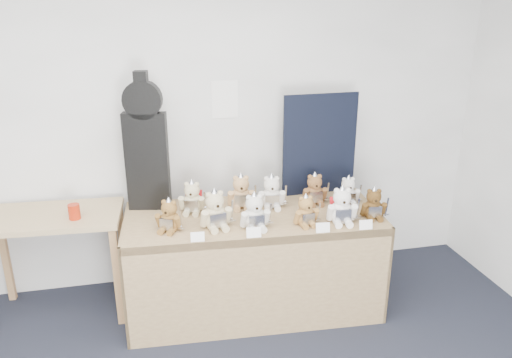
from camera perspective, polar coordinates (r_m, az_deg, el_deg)
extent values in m
plane|color=white|center=(4.02, -15.12, 5.71)|extent=(6.00, 0.00, 6.00)
cube|color=white|center=(4.01, -3.57, 9.06)|extent=(0.21, 0.00, 0.30)
cube|color=brown|center=(3.71, -0.33, -4.49)|extent=(1.93, 0.90, 0.06)
cube|color=brown|center=(3.55, 0.65, -12.36)|extent=(1.88, 0.13, 0.79)
cube|color=brown|center=(3.87, -14.34, -10.16)|extent=(0.07, 0.79, 0.79)
cube|color=brown|center=(4.11, 12.79, -8.13)|extent=(0.07, 0.79, 0.79)
cube|color=#A38357|center=(3.93, -22.32, -4.02)|extent=(1.01, 0.60, 0.04)
cube|color=#A56F47|center=(4.42, -26.72, -7.87)|extent=(0.05, 0.05, 0.78)
cube|color=#A56F47|center=(3.82, -15.56, -10.75)|extent=(0.05, 0.05, 0.78)
cube|color=#A56F47|center=(4.23, -14.96, -7.56)|extent=(0.05, 0.05, 0.78)
cube|color=black|center=(3.77, -12.32, 1.93)|extent=(0.33, 0.16, 0.74)
cylinder|color=black|center=(3.66, -12.86, 8.82)|extent=(0.29, 0.15, 0.28)
cube|color=black|center=(3.64, -12.99, 10.53)|extent=(0.11, 0.10, 0.18)
cube|color=black|center=(4.01, 7.30, 3.91)|extent=(0.61, 0.05, 0.82)
cylinder|color=#AD230B|center=(3.76, -20.06, -3.53)|extent=(0.08, 0.08, 0.11)
ellipsoid|color=brown|center=(3.49, -9.81, -4.80)|extent=(0.19, 0.18, 0.15)
sphere|color=brown|center=(3.45, -9.91, -3.31)|extent=(0.11, 0.11, 0.11)
cylinder|color=brown|center=(3.41, -10.20, -3.73)|extent=(0.05, 0.04, 0.05)
sphere|color=black|center=(3.40, -10.31, -3.84)|extent=(0.02, 0.02, 0.02)
sphere|color=brown|center=(3.45, -10.49, -2.60)|extent=(0.03, 0.03, 0.03)
sphere|color=brown|center=(3.42, -9.41, -2.72)|extent=(0.03, 0.03, 0.03)
cylinder|color=brown|center=(3.50, -11.00, -4.69)|extent=(0.07, 0.09, 0.11)
cylinder|color=brown|center=(3.44, -8.86, -4.94)|extent=(0.07, 0.09, 0.11)
cylinder|color=brown|center=(3.48, -10.61, -5.72)|extent=(0.08, 0.11, 0.04)
cylinder|color=brown|center=(3.45, -9.59, -5.85)|extent=(0.08, 0.11, 0.04)
cube|color=silver|center=(3.44, -10.19, -5.13)|extent=(0.09, 0.06, 0.08)
cone|color=silver|center=(3.43, -9.96, -2.60)|extent=(0.09, 0.09, 0.07)
cube|color=silver|center=(3.42, -8.60, -4.72)|extent=(0.03, 0.04, 0.16)
cube|color=silver|center=(3.44, -8.55, -5.62)|extent=(0.04, 0.02, 0.01)
ellipsoid|color=#C7B58C|center=(3.49, -4.70, -4.33)|extent=(0.20, 0.18, 0.18)
sphere|color=#C7B58C|center=(3.44, -4.76, -2.52)|extent=(0.13, 0.13, 0.13)
cylinder|color=#C7B58C|center=(3.39, -4.47, -3.01)|extent=(0.06, 0.04, 0.06)
sphere|color=black|center=(3.38, -4.37, -3.13)|extent=(0.02, 0.02, 0.02)
sphere|color=#C7B58C|center=(3.41, -5.46, -1.83)|extent=(0.04, 0.04, 0.04)
sphere|color=#C7B58C|center=(3.43, -4.10, -1.63)|extent=(0.04, 0.04, 0.04)
cylinder|color=#C7B58C|center=(3.44, -5.95, -4.55)|extent=(0.07, 0.10, 0.13)
cylinder|color=#C7B58C|center=(3.49, -3.26, -4.14)|extent=(0.07, 0.10, 0.13)
cylinder|color=#C7B58C|center=(3.44, -5.01, -5.60)|extent=(0.07, 0.12, 0.05)
cylinder|color=#C7B58C|center=(3.47, -3.73, -5.40)|extent=(0.07, 0.12, 0.05)
cube|color=silver|center=(3.42, -4.35, -4.71)|extent=(0.12, 0.04, 0.10)
cone|color=silver|center=(3.42, -4.78, -1.66)|extent=(0.11, 0.11, 0.09)
cube|color=silver|center=(3.47, -2.78, -3.75)|extent=(0.02, 0.05, 0.19)
cube|color=silver|center=(3.50, -2.76, -4.82)|extent=(0.05, 0.02, 0.01)
ellipsoid|color=silver|center=(3.47, -0.20, -4.51)|extent=(0.17, 0.15, 0.17)
sphere|color=silver|center=(3.42, -0.20, -2.81)|extent=(0.12, 0.12, 0.12)
cylinder|color=silver|center=(3.38, 0.03, -3.28)|extent=(0.05, 0.03, 0.05)
sphere|color=black|center=(3.36, 0.12, -3.40)|extent=(0.02, 0.02, 0.02)
sphere|color=silver|center=(3.39, -0.85, -2.14)|extent=(0.04, 0.04, 0.04)
sphere|color=silver|center=(3.41, 0.44, -2.00)|extent=(0.04, 0.04, 0.04)
cylinder|color=silver|center=(3.43, -1.39, -4.66)|extent=(0.05, 0.09, 0.13)
cylinder|color=silver|center=(3.46, 1.16, -4.37)|extent=(0.05, 0.09, 0.13)
cylinder|color=silver|center=(3.43, -0.55, -5.69)|extent=(0.06, 0.11, 0.05)
cylinder|color=silver|center=(3.45, 0.66, -5.54)|extent=(0.06, 0.11, 0.05)
cube|color=silver|center=(3.41, 0.09, -4.88)|extent=(0.11, 0.02, 0.09)
cone|color=silver|center=(3.40, -0.20, -2.00)|extent=(0.10, 0.10, 0.08)
cube|color=silver|center=(3.45, 1.62, -4.03)|extent=(0.02, 0.04, 0.17)
cube|color=silver|center=(3.48, 1.61, -5.03)|extent=(0.05, 0.01, 0.01)
ellipsoid|color=olive|center=(3.54, 5.64, -4.24)|extent=(0.15, 0.14, 0.14)
sphere|color=olive|center=(3.50, 5.69, -2.81)|extent=(0.11, 0.11, 0.11)
cylinder|color=olive|center=(3.47, 5.98, -3.20)|extent=(0.05, 0.03, 0.04)
sphere|color=black|center=(3.45, 6.09, -3.30)|extent=(0.02, 0.02, 0.02)
sphere|color=olive|center=(3.47, 5.20, -2.26)|extent=(0.03, 0.03, 0.03)
sphere|color=olive|center=(3.50, 6.23, -2.12)|extent=(0.03, 0.03, 0.03)
cylinder|color=olive|center=(3.50, 4.74, -4.40)|extent=(0.05, 0.08, 0.11)
cylinder|color=olive|center=(3.55, 6.77, -4.10)|extent=(0.05, 0.08, 0.11)
cylinder|color=olive|center=(3.50, 5.46, -5.24)|extent=(0.05, 0.10, 0.04)
cylinder|color=olive|center=(3.53, 6.43, -5.09)|extent=(0.05, 0.10, 0.04)
cube|color=silver|center=(3.49, 6.01, -4.55)|extent=(0.09, 0.02, 0.08)
cone|color=silver|center=(3.49, 5.72, -2.14)|extent=(0.09, 0.09, 0.07)
cube|color=silver|center=(3.54, 7.17, -3.80)|extent=(0.01, 0.04, 0.15)
cube|color=silver|center=(3.56, 7.14, -4.65)|extent=(0.04, 0.01, 0.01)
ellipsoid|color=white|center=(3.60, 9.70, -3.78)|extent=(0.19, 0.17, 0.17)
sphere|color=white|center=(3.56, 9.81, -2.07)|extent=(0.13, 0.13, 0.13)
cylinder|color=white|center=(3.51, 10.00, -2.54)|extent=(0.06, 0.04, 0.05)
sphere|color=black|center=(3.50, 10.07, -2.66)|extent=(0.02, 0.02, 0.02)
sphere|color=white|center=(3.53, 9.20, -1.34)|extent=(0.04, 0.04, 0.04)
sphere|color=white|center=(3.55, 10.50, -1.30)|extent=(0.04, 0.04, 0.04)
cylinder|color=white|center=(3.56, 8.49, -3.84)|extent=(0.06, 0.10, 0.13)
cylinder|color=white|center=(3.60, 11.06, -3.74)|extent=(0.06, 0.10, 0.13)
cylinder|color=white|center=(3.56, 9.26, -4.92)|extent=(0.07, 0.12, 0.05)
cylinder|color=white|center=(3.58, 10.48, -4.87)|extent=(0.07, 0.12, 0.05)
cube|color=silver|center=(3.54, 9.95, -4.15)|extent=(0.11, 0.04, 0.10)
cone|color=silver|center=(3.54, 9.86, -1.26)|extent=(0.11, 0.11, 0.08)
cube|color=silver|center=(3.59, 11.54, -3.42)|extent=(0.02, 0.04, 0.18)
cube|color=silver|center=(3.61, 11.47, -4.43)|extent=(0.05, 0.01, 0.01)
cube|color=red|center=(3.66, 9.49, -3.18)|extent=(0.14, 0.05, 0.16)
ellipsoid|color=#4F361B|center=(3.73, 13.20, -3.38)|extent=(0.17, 0.15, 0.15)
sphere|color=#4F361B|center=(3.69, 13.32, -1.97)|extent=(0.11, 0.11, 0.11)
cylinder|color=#4F361B|center=(3.65, 13.51, -2.36)|extent=(0.05, 0.03, 0.05)
sphere|color=black|center=(3.64, 13.58, -2.45)|extent=(0.02, 0.02, 0.02)
sphere|color=#4F361B|center=(3.67, 12.85, -1.37)|extent=(0.03, 0.03, 0.03)
sphere|color=#4F361B|center=(3.69, 13.90, -1.35)|extent=(0.03, 0.03, 0.03)
cylinder|color=#4F361B|center=(3.69, 12.24, -3.42)|extent=(0.05, 0.09, 0.11)
cylinder|color=#4F361B|center=(3.73, 14.32, -3.35)|extent=(0.05, 0.09, 0.11)
cylinder|color=#4F361B|center=(3.69, 12.87, -4.31)|extent=(0.06, 0.10, 0.04)
cylinder|color=#4F361B|center=(3.71, 13.86, -4.27)|extent=(0.06, 0.10, 0.04)
cube|color=silver|center=(3.68, 13.45, -3.68)|extent=(0.10, 0.03, 0.08)
cone|color=silver|center=(3.68, 13.38, -1.31)|extent=(0.09, 0.09, 0.07)
cube|color=silver|center=(3.72, 14.73, -3.09)|extent=(0.02, 0.04, 0.15)
cube|color=silver|center=(3.74, 14.65, -3.92)|extent=(0.04, 0.01, 0.01)
ellipsoid|color=#C7BA91|center=(3.75, -7.26, -2.77)|extent=(0.19, 0.17, 0.16)
sphere|color=#C7BA91|center=(3.71, -7.33, -1.27)|extent=(0.12, 0.12, 0.12)
cylinder|color=#C7BA91|center=(3.67, -7.45, -1.67)|extent=(0.05, 0.04, 0.05)
sphere|color=black|center=(3.65, -7.49, -1.77)|extent=(0.02, 0.02, 0.02)
sphere|color=#C7BA91|center=(3.70, -7.94, -0.60)|extent=(0.04, 0.04, 0.04)
sphere|color=#C7BA91|center=(3.69, -6.78, -0.62)|extent=(0.04, 0.04, 0.04)
cylinder|color=#C7BA91|center=(3.74, -8.45, -2.75)|extent=(0.07, 0.10, 0.12)
cylinder|color=#C7BA91|center=(3.72, -6.17, -2.80)|extent=(0.07, 0.10, 0.12)
cylinder|color=#C7BA91|center=(3.72, -7.91, -3.73)|extent=(0.07, 0.11, 0.05)
cylinder|color=#C7BA91|center=(3.71, -6.82, -3.76)|extent=(0.07, 0.11, 0.05)
cube|color=silver|center=(3.69, -7.41, -3.09)|extent=(0.10, 0.04, 0.09)
cone|color=silver|center=(3.69, -7.36, -0.55)|extent=(0.10, 0.10, 0.08)
cube|color=silver|center=(3.69, -5.84, -2.54)|extent=(0.02, 0.04, 0.17)
cube|color=silver|center=(3.72, -5.81, -3.45)|extent=(0.05, 0.02, 0.01)
cube|color=red|center=(3.80, -7.12, -2.26)|extent=(0.13, 0.06, 0.14)
ellipsoid|color=tan|center=(3.81, -1.71, -2.17)|extent=(0.19, 0.16, 0.17)
sphere|color=tan|center=(3.77, -1.73, -0.58)|extent=(0.12, 0.12, 0.12)
cylinder|color=tan|center=(3.72, -1.67, -0.99)|extent=(0.06, 0.03, 0.05)
sphere|color=black|center=(3.71, -1.65, -1.10)|extent=(0.02, 0.02, 0.02)
sphere|color=tan|center=(3.75, -2.35, 0.09)|extent=(0.04, 0.04, 0.04)
sphere|color=tan|center=(3.76, -1.12, 0.13)|extent=(0.04, 0.04, 0.04)
cylinder|color=tan|center=(3.78, -2.90, -2.21)|extent=(0.06, 0.10, 0.13)
cylinder|color=tan|center=(3.79, -0.48, -2.12)|extent=(0.06, 0.10, 0.13)
cylinder|color=tan|center=(3.77, -2.22, -3.20)|extent=(0.06, 0.12, 0.05)
cylinder|color=tan|center=(3.78, -1.07, -3.16)|extent=(0.06, 0.12, 0.05)
cube|color=silver|center=(3.75, -1.65, -2.48)|extent=(0.11, 0.03, 0.09)
cone|color=silver|center=(3.75, -1.74, 0.18)|extent=(0.11, 0.11, 0.08)
cube|color=silver|center=(3.77, -0.08, -1.83)|extent=(0.02, 0.04, 0.18)
cube|color=silver|center=(3.80, -0.08, -2.77)|extent=(0.05, 0.01, 0.01)
ellipsoid|color=silver|center=(3.81, 1.77, -2.19)|extent=(0.18, 0.16, 0.17)
sphere|color=silver|center=(3.77, 1.79, -0.63)|extent=(0.12, 0.12, 0.12)
cylinder|color=silver|center=(3.72, 1.87, -1.04)|extent=(0.05, 0.03, 0.05)
sphere|color=black|center=(3.71, 1.90, -1.14)|extent=(0.02, 0.02, 0.02)
sphere|color=silver|center=(3.75, 1.19, 0.03)|extent=(0.04, 0.04, 0.04)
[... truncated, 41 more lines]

